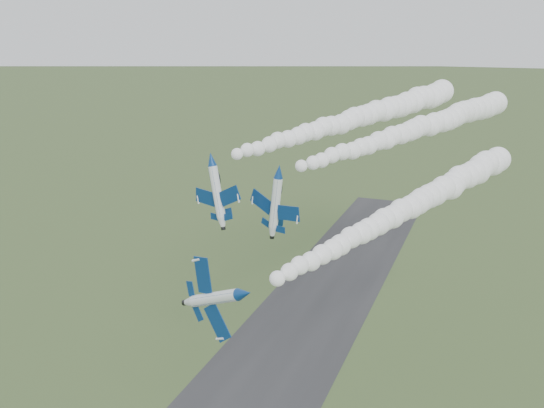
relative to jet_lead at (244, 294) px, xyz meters
The scene contains 7 objects.
runway 47.39m from the jet_lead, 110.86° to the left, with size 24.00×260.00×0.04m, color #29292B.
jet_lead is the anchor object (origin of this frame).
smoke_trail_jet_lead 34.89m from the jet_lead, 68.66° to the left, with size 4.56×63.66×4.56m, color white, non-canonical shape.
jet_pair_left 28.85m from the jet_lead, 123.15° to the left, with size 9.38×11.03×3.30m.
smoke_trail_jet_pair_left 59.29m from the jet_lead, 91.62° to the left, with size 5.30×70.57×5.30m, color white, non-canonical shape.
jet_pair_right 25.18m from the jet_lead, 101.63° to the left, with size 9.34×10.81×2.89m.
smoke_trail_jet_pair_right 60.19m from the jet_lead, 80.81° to the left, with size 5.11×71.15×5.11m, color white, non-canonical shape.
Camera 1 is at (35.45, -54.62, 60.73)m, focal length 40.00 mm.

